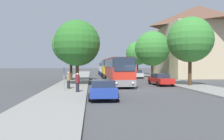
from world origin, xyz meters
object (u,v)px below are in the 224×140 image
at_px(bus_front, 118,71).
at_px(parked_car_left_curb, 103,89).
at_px(parked_car_right_far, 136,74).
at_px(tree_right_mid, 138,53).
at_px(parked_car_right_near, 160,79).
at_px(tree_left_near, 71,45).
at_px(tree_left_far, 77,43).
at_px(bus_stop_sign, 64,75).
at_px(tree_right_far, 152,49).
at_px(pedestrian_waiting_near, 69,80).
at_px(tree_right_near, 190,40).
at_px(pedestrian_waiting_far, 77,82).
at_px(bus_middle, 109,68).
at_px(bus_rear, 104,68).

bearing_deg(bus_front, parked_car_left_curb, -103.33).
height_order(parked_car_right_far, tree_right_mid, tree_right_mid).
bearing_deg(parked_car_right_near, tree_left_near, -37.50).
bearing_deg(tree_right_mid, tree_left_far, -114.88).
distance_m(bus_stop_sign, tree_right_far, 23.68).
bearing_deg(tree_left_far, parked_car_right_near, -3.59).
distance_m(bus_front, tree_left_far, 6.00).
relative_size(pedestrian_waiting_near, tree_right_near, 0.21).
bearing_deg(tree_right_far, pedestrian_waiting_near, -128.03).
height_order(tree_left_far, tree_right_near, tree_right_near).
distance_m(parked_car_left_curb, parked_car_right_far, 26.16).
distance_m(bus_stop_sign, pedestrian_waiting_far, 1.90).
relative_size(bus_stop_sign, tree_left_far, 0.29).
xyz_separation_m(bus_front, tree_right_near, (8.06, -2.71, 3.62)).
xyz_separation_m(parked_car_right_near, tree_right_far, (2.74, 13.14, 4.77)).
height_order(bus_stop_sign, tree_right_near, tree_right_near).
xyz_separation_m(tree_left_near, tree_right_near, (14.43, -9.88, -0.23)).
bearing_deg(tree_right_near, parked_car_left_curb, -142.47).
xyz_separation_m(bus_stop_sign, tree_right_mid, (14.82, 36.59, 4.09)).
relative_size(bus_middle, pedestrian_waiting_far, 6.37).
distance_m(parked_car_right_near, parked_car_right_far, 14.99).
height_order(parked_car_left_curb, bus_stop_sign, bus_stop_sign).
bearing_deg(tree_right_mid, bus_middle, -119.85).
bearing_deg(tree_right_far, parked_car_right_far, 144.19).
height_order(bus_rear, tree_left_far, tree_left_far).
height_order(parked_car_left_curb, pedestrian_waiting_far, pedestrian_waiting_far).
xyz_separation_m(bus_rear, parked_car_right_far, (5.30, -13.99, -0.95)).
xyz_separation_m(parked_car_left_curb, pedestrian_waiting_near, (-3.13, 5.90, 0.26)).
distance_m(pedestrian_waiting_far, tree_right_near, 14.25).
bearing_deg(parked_car_right_near, tree_right_near, 143.10).
relative_size(bus_front, parked_car_left_curb, 2.29).
distance_m(bus_middle, pedestrian_waiting_far, 22.79).
height_order(bus_front, parked_car_left_curb, bus_front).
height_order(tree_left_near, tree_right_far, tree_right_far).
distance_m(bus_front, tree_right_mid, 31.63).
bearing_deg(pedestrian_waiting_near, tree_left_near, -5.53).
height_order(bus_front, tree_left_near, tree_left_near).
bearing_deg(parked_car_left_curb, pedestrian_waiting_near, 119.75).
distance_m(bus_middle, parked_car_left_curb, 25.43).
bearing_deg(bus_rear, parked_car_right_far, -69.71).
relative_size(parked_car_left_curb, pedestrian_waiting_near, 2.76).
distance_m(tree_right_near, tree_right_mid, 32.79).
bearing_deg(tree_right_far, parked_car_right_near, -101.76).
distance_m(tree_left_far, tree_right_near, 13.29).
relative_size(parked_car_right_near, bus_stop_sign, 2.14).
bearing_deg(pedestrian_waiting_far, bus_front, 162.65).
height_order(bus_middle, parked_car_right_far, bus_middle).
xyz_separation_m(bus_front, bus_stop_sign, (-5.79, -6.52, -0.24)).
distance_m(pedestrian_waiting_far, tree_left_far, 8.73).
height_order(bus_stop_sign, tree_right_far, tree_right_far).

